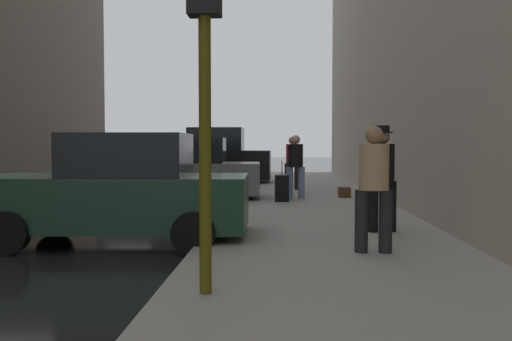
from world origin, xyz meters
TOP-DOWN VIEW (x-y plane):
  - sidewalk at (6.00, 0.00)m, footprint 4.00×40.00m
  - parked_dark_green_sedan at (2.65, -0.89)m, footprint 4.23×2.12m
  - parked_gray_coupe at (2.65, 5.49)m, footprint 4.26×2.18m
  - parked_black_suv at (2.65, 12.03)m, footprint 4.62×2.10m
  - fire_hydrant at (4.45, 6.59)m, footprint 0.42×0.22m
  - traffic_light at (4.50, -4.42)m, footprint 0.32×0.32m
  - pedestrian_in_jeans at (5.68, 5.46)m, footprint 0.52×0.45m
  - pedestrian_in_tan_coat at (6.50, -2.24)m, footprint 0.51×0.43m
  - pedestrian_in_red_jacket at (5.66, 8.47)m, footprint 0.52×0.46m
  - pedestrian_with_fedora at (6.95, -0.38)m, footprint 0.53×0.47m
  - rolling_suitcase at (5.30, 4.71)m, footprint 0.36×0.56m
  - duffel_bag at (7.03, 5.83)m, footprint 0.32×0.44m

SIDE VIEW (x-z plane):
  - sidewalk at x=6.00m, z-range 0.00..0.15m
  - duffel_bag at x=7.03m, z-range 0.15..0.43m
  - rolling_suitcase at x=5.30m, z-range -0.03..1.01m
  - fire_hydrant at x=4.45m, z-range 0.15..0.85m
  - parked_dark_green_sedan at x=2.65m, z-range -0.05..1.74m
  - parked_gray_coupe at x=2.65m, z-range -0.05..1.74m
  - parked_black_suv at x=2.65m, z-range -0.09..2.16m
  - pedestrian_in_jeans at x=5.68m, z-range 0.25..1.96m
  - pedestrian_in_tan_coat at x=6.50m, z-range 0.25..1.96m
  - pedestrian_in_red_jacket at x=5.66m, z-range 0.25..1.96m
  - pedestrian_with_fedora at x=6.95m, z-range 0.25..2.02m
  - traffic_light at x=4.50m, z-range 0.96..4.56m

